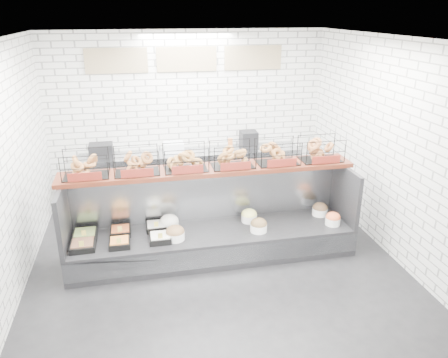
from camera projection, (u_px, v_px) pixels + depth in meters
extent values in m
plane|color=black|center=(217.00, 266.00, 6.05)|extent=(5.50, 5.50, 0.00)
cube|color=silver|center=(188.00, 115.00, 8.01)|extent=(5.00, 0.02, 3.00)
cube|color=silver|center=(3.00, 178.00, 5.03)|extent=(0.02, 5.50, 3.00)
cube|color=silver|center=(395.00, 151.00, 5.97)|extent=(0.02, 5.50, 3.00)
cube|color=white|center=(215.00, 39.00, 4.95)|extent=(5.00, 5.50, 0.02)
cube|color=tan|center=(116.00, 61.00, 7.39)|extent=(1.05, 0.03, 0.42)
cube|color=tan|center=(187.00, 59.00, 7.62)|extent=(1.05, 0.03, 0.42)
cube|color=tan|center=(253.00, 58.00, 7.84)|extent=(1.05, 0.03, 0.42)
cube|color=black|center=(213.00, 242.00, 6.25)|extent=(4.00, 0.90, 0.40)
cube|color=#93969B|center=(219.00, 257.00, 5.84)|extent=(4.00, 0.03, 0.28)
cube|color=#93969B|center=(208.00, 193.00, 6.40)|extent=(4.00, 0.08, 0.80)
cube|color=black|center=(63.00, 217.00, 5.65)|extent=(0.06, 0.90, 0.80)
cube|color=black|center=(344.00, 193.00, 6.40)|extent=(0.06, 0.90, 0.80)
cube|color=black|center=(83.00, 246.00, 5.68)|extent=(0.32, 0.32, 0.08)
cube|color=brown|center=(83.00, 243.00, 5.67)|extent=(0.27, 0.27, 0.04)
cube|color=#D9C24B|center=(81.00, 244.00, 5.55)|extent=(0.06, 0.01, 0.08)
cube|color=black|center=(85.00, 235.00, 5.95)|extent=(0.32, 0.32, 0.08)
cube|color=olive|center=(85.00, 233.00, 5.94)|extent=(0.27, 0.27, 0.04)
cube|color=#D9C24B|center=(84.00, 233.00, 5.82)|extent=(0.06, 0.01, 0.08)
cube|color=black|center=(120.00, 243.00, 5.74)|extent=(0.27, 0.27, 0.08)
cube|color=orange|center=(119.00, 241.00, 5.73)|extent=(0.23, 0.23, 0.04)
cube|color=#D9C24B|center=(119.00, 241.00, 5.62)|extent=(0.06, 0.01, 0.08)
cube|color=black|center=(121.00, 232.00, 6.04)|extent=(0.28, 0.28, 0.08)
cube|color=#C75B2A|center=(120.00, 229.00, 6.03)|extent=(0.24, 0.24, 0.04)
cube|color=#D9C24B|center=(120.00, 229.00, 5.92)|extent=(0.06, 0.01, 0.08)
cube|color=black|center=(160.00, 238.00, 5.87)|extent=(0.29, 0.29, 0.08)
cube|color=white|center=(160.00, 236.00, 5.86)|extent=(0.24, 0.24, 0.04)
cube|color=#D9C24B|center=(160.00, 236.00, 5.74)|extent=(0.06, 0.01, 0.08)
cube|color=black|center=(156.00, 227.00, 6.18)|extent=(0.28, 0.28, 0.08)
cube|color=silver|center=(156.00, 225.00, 6.16)|extent=(0.24, 0.24, 0.04)
cube|color=#D9C24B|center=(156.00, 224.00, 6.05)|extent=(0.06, 0.01, 0.08)
cylinder|color=white|center=(175.00, 236.00, 5.91)|extent=(0.26, 0.26, 0.11)
ellipsoid|color=brown|center=(175.00, 232.00, 5.88)|extent=(0.25, 0.25, 0.18)
cylinder|color=white|center=(169.00, 225.00, 6.21)|extent=(0.27, 0.27, 0.11)
ellipsoid|color=white|center=(169.00, 221.00, 6.19)|extent=(0.26, 0.26, 0.18)
cylinder|color=white|center=(259.00, 228.00, 6.12)|extent=(0.24, 0.24, 0.11)
ellipsoid|color=brown|center=(259.00, 224.00, 6.10)|extent=(0.23, 0.23, 0.16)
cylinder|color=white|center=(249.00, 218.00, 6.41)|extent=(0.23, 0.23, 0.11)
ellipsoid|color=#F9F77F|center=(249.00, 214.00, 6.39)|extent=(0.23, 0.23, 0.16)
cylinder|color=white|center=(333.00, 221.00, 6.31)|extent=(0.22, 0.22, 0.11)
ellipsoid|color=#D75A2D|center=(333.00, 217.00, 6.29)|extent=(0.21, 0.21, 0.15)
cylinder|color=white|center=(320.00, 211.00, 6.61)|extent=(0.23, 0.23, 0.11)
ellipsoid|color=brown|center=(320.00, 208.00, 6.59)|extent=(0.22, 0.22, 0.16)
cube|color=#3B150C|center=(209.00, 170.00, 6.07)|extent=(4.10, 0.50, 0.06)
cube|color=black|center=(85.00, 164.00, 5.69)|extent=(0.60, 0.38, 0.34)
cube|color=maroon|center=(85.00, 177.00, 5.54)|extent=(0.42, 0.02, 0.11)
cube|color=black|center=(136.00, 161.00, 5.81)|extent=(0.60, 0.38, 0.34)
cube|color=maroon|center=(137.00, 173.00, 5.66)|extent=(0.42, 0.02, 0.11)
cube|color=black|center=(185.00, 158.00, 5.94)|extent=(0.60, 0.38, 0.34)
cube|color=maroon|center=(188.00, 170.00, 5.79)|extent=(0.42, 0.02, 0.11)
cube|color=black|center=(232.00, 155.00, 6.06)|extent=(0.60, 0.38, 0.34)
cube|color=maroon|center=(236.00, 166.00, 5.91)|extent=(0.42, 0.02, 0.11)
cube|color=black|center=(278.00, 152.00, 6.19)|extent=(0.60, 0.38, 0.34)
cube|color=maroon|center=(282.00, 163.00, 6.04)|extent=(0.42, 0.02, 0.11)
cube|color=black|center=(321.00, 149.00, 6.31)|extent=(0.60, 0.38, 0.34)
cube|color=maroon|center=(326.00, 160.00, 6.16)|extent=(0.42, 0.02, 0.11)
cube|color=#93969B|center=(192.00, 175.00, 8.10)|extent=(4.00, 0.60, 0.90)
cube|color=black|center=(101.00, 150.00, 7.59)|extent=(0.40, 0.30, 0.24)
cube|color=silver|center=(174.00, 147.00, 7.87)|extent=(0.35, 0.28, 0.18)
cylinder|color=#CD6E33|center=(230.00, 144.00, 7.97)|extent=(0.09, 0.09, 0.22)
cube|color=black|center=(249.00, 139.00, 8.14)|extent=(0.30, 0.30, 0.30)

